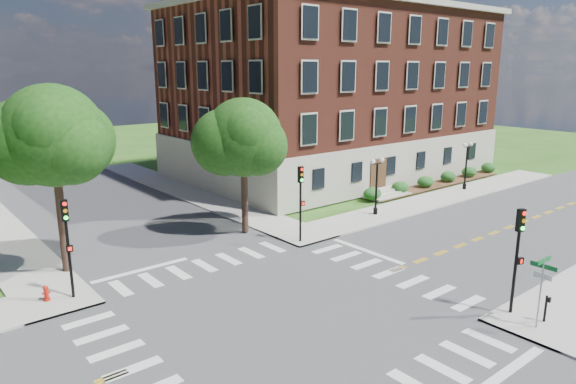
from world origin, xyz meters
TOP-DOWN VIEW (x-y plane):
  - ground at (0.00, 0.00)m, footprint 160.00×160.00m
  - road_ew at (0.00, 0.00)m, footprint 90.00×12.00m
  - road_ns at (0.00, 0.00)m, footprint 12.00×90.00m
  - sidewalk_ne at (15.38, 15.38)m, footprint 34.00×34.00m
  - crosswalk_east at (7.20, 0.00)m, footprint 2.20×10.20m
  - stop_bar_east at (8.80, 3.00)m, footprint 0.40×5.50m
  - main_building at (24.00, 21.99)m, footprint 30.60×22.40m
  - shrub_row at (27.00, 10.80)m, footprint 18.00×2.00m
  - tree_c at (-6.22, 11.05)m, footprint 5.23×5.23m
  - tree_d at (5.15, 10.63)m, footprint 5.08×5.08m
  - traffic_signal_se at (7.64, -6.62)m, footprint 0.37×0.44m
  - traffic_signal_ne at (6.67, 6.71)m, footprint 0.35×0.40m
  - traffic_signal_nw at (-7.01, 7.42)m, footprint 0.36×0.42m
  - twin_lamp_west at (15.02, 7.83)m, footprint 1.36×0.36m
  - twin_lamp_east at (27.44, 8.19)m, footprint 1.36×0.36m
  - street_sign_pole at (7.16, -7.99)m, footprint 1.10×1.10m
  - push_button_post at (7.94, -7.98)m, footprint 0.14×0.21m
  - fire_hydrant at (-8.10, 7.84)m, footprint 0.35×0.35m

SIDE VIEW (x-z plane):
  - ground at x=0.00m, z-range 0.00..0.00m
  - crosswalk_east at x=7.20m, z-range -0.01..0.01m
  - stop_bar_east at x=8.80m, z-range 0.00..0.00m
  - shrub_row at x=27.00m, z-range -0.65..0.65m
  - road_ew at x=0.00m, z-range 0.00..0.01m
  - road_ns at x=0.00m, z-range 0.00..0.01m
  - sidewalk_ne at x=15.38m, z-range 0.00..0.12m
  - fire_hydrant at x=-8.10m, z-range 0.09..0.84m
  - push_button_post at x=7.94m, z-range 0.20..1.40m
  - street_sign_pole at x=7.16m, z-range 0.76..3.86m
  - twin_lamp_west at x=15.02m, z-range 0.41..4.64m
  - twin_lamp_east at x=27.44m, z-range 0.41..4.64m
  - traffic_signal_se at x=7.64m, z-range 0.79..5.59m
  - traffic_signal_ne at x=6.67m, z-range 0.79..5.59m
  - traffic_signal_nw at x=-7.01m, z-range 0.79..5.59m
  - tree_d at x=5.15m, z-range 1.98..10.83m
  - tree_c at x=-6.22m, z-range 2.44..12.37m
  - main_building at x=24.00m, z-range 0.09..16.59m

